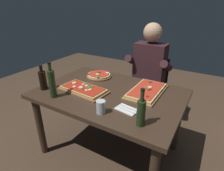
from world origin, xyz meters
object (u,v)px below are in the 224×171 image
object	(u,v)px
pizza_rectangular_left	(147,91)
seated_diner	(148,72)
pizza_round_far	(99,75)
wine_bottle_dark	(141,112)
tumbler_near_camera	(101,108)
diner_chair	(150,86)
pizza_rectangular_front	(83,89)
dining_table	(109,100)
vinegar_bottle_green	(52,83)
oil_bottle_amber	(43,80)

from	to	relation	value
pizza_rectangular_left	seated_diner	size ratio (longest dim) A/B	0.38
pizza_round_far	wine_bottle_dark	xyz separation A→B (m)	(0.78, -0.61, 0.09)
tumbler_near_camera	pizza_round_far	bearing A→B (deg)	125.72
pizza_rectangular_left	diner_chair	xyz separation A→B (m)	(-0.19, 0.68, -0.27)
pizza_rectangular_front	seated_diner	size ratio (longest dim) A/B	0.38
dining_table	diner_chair	distance (m)	0.88
pizza_rectangular_left	diner_chair	world-z (taller)	diner_chair
pizza_round_far	vinegar_bottle_green	distance (m)	0.64
vinegar_bottle_green	tumbler_near_camera	xyz separation A→B (m)	(0.53, 0.00, -0.09)
pizza_round_far	diner_chair	xyz separation A→B (m)	(0.43, 0.58, -0.27)
dining_table	oil_bottle_amber	bearing A→B (deg)	-155.02
wine_bottle_dark	seated_diner	xyz separation A→B (m)	(-0.34, 1.07, -0.11)
dining_table	wine_bottle_dark	world-z (taller)	wine_bottle_dark
pizza_rectangular_left	wine_bottle_dark	distance (m)	0.54
pizza_round_far	diner_chair	size ratio (longest dim) A/B	0.34
dining_table	pizza_rectangular_left	size ratio (longest dim) A/B	2.75
pizza_round_far	oil_bottle_amber	world-z (taller)	oil_bottle_amber
oil_bottle_amber	diner_chair	bearing A→B (deg)	57.44
tumbler_near_camera	diner_chair	xyz separation A→B (m)	(-0.01, 1.20, -0.30)
vinegar_bottle_green	seated_diner	size ratio (longest dim) A/B	0.25
pizza_rectangular_left	vinegar_bottle_green	xyz separation A→B (m)	(-0.71, -0.52, 0.12)
vinegar_bottle_green	tumbler_near_camera	world-z (taller)	vinegar_bottle_green
dining_table	pizza_rectangular_left	xyz separation A→B (m)	(0.32, 0.17, 0.11)
dining_table	oil_bottle_amber	size ratio (longest dim) A/B	5.53
pizza_rectangular_left	oil_bottle_amber	world-z (taller)	oil_bottle_amber
pizza_round_far	tumbler_near_camera	world-z (taller)	tumbler_near_camera
wine_bottle_dark	diner_chair	xyz separation A→B (m)	(-0.34, 1.19, -0.36)
pizza_rectangular_front	vinegar_bottle_green	size ratio (longest dim) A/B	1.52
pizza_rectangular_left	tumbler_near_camera	xyz separation A→B (m)	(-0.18, -0.52, 0.03)
dining_table	diner_chair	bearing A→B (deg)	81.82
pizza_rectangular_left	tumbler_near_camera	bearing A→B (deg)	-109.20
pizza_rectangular_front	diner_chair	xyz separation A→B (m)	(0.35, 0.97, -0.27)
pizza_rectangular_left	wine_bottle_dark	bearing A→B (deg)	-73.86
pizza_rectangular_front	vinegar_bottle_green	distance (m)	0.31
pizza_rectangular_front	pizza_rectangular_left	world-z (taller)	same
pizza_rectangular_front	pizza_rectangular_left	bearing A→B (deg)	27.88
diner_chair	pizza_round_far	bearing A→B (deg)	-126.81
dining_table	pizza_rectangular_left	distance (m)	0.38
tumbler_near_camera	dining_table	bearing A→B (deg)	111.27
pizza_rectangular_front	pizza_round_far	bearing A→B (deg)	101.79
dining_table	pizza_rectangular_front	xyz separation A→B (m)	(-0.23, -0.12, 0.12)
pizza_round_far	tumbler_near_camera	distance (m)	0.77
pizza_rectangular_left	wine_bottle_dark	size ratio (longest dim) A/B	1.77
pizza_rectangular_left	dining_table	bearing A→B (deg)	-151.19
pizza_rectangular_front	diner_chair	size ratio (longest dim) A/B	0.58
tumbler_near_camera	seated_diner	distance (m)	1.08
pizza_round_far	vinegar_bottle_green	size ratio (longest dim) A/B	0.88
oil_bottle_amber	tumbler_near_camera	world-z (taller)	oil_bottle_amber
vinegar_bottle_green	seated_diner	xyz separation A→B (m)	(0.52, 1.08, -0.14)
oil_bottle_amber	tumbler_near_camera	bearing A→B (deg)	-5.18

